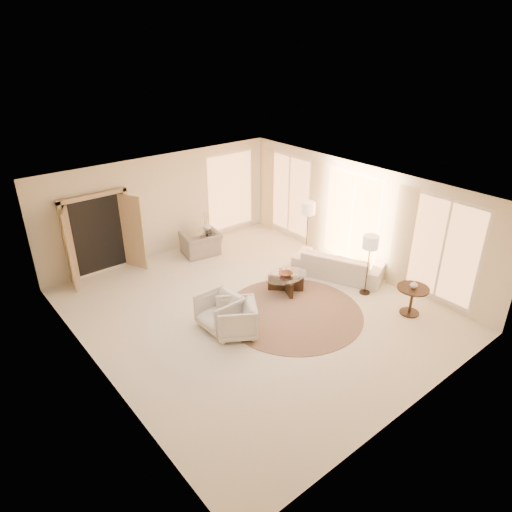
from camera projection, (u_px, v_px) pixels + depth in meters
room at (253, 255)px, 9.78m from camera, size 7.04×8.04×2.83m
windows_right at (354, 219)px, 11.82m from camera, size 0.10×6.40×2.40m
window_back_corner at (231, 191)px, 13.85m from camera, size 1.70×0.10×2.40m
curtains_right at (327, 211)px, 12.44m from camera, size 0.06×5.20×2.60m
french_doors at (100, 236)px, 11.50m from camera, size 1.95×0.66×2.16m
area_rug at (293, 313)px, 10.29m from camera, size 4.02×4.02×0.01m
sofa at (338, 264)px, 11.73m from camera, size 1.73×2.43×0.66m
armchair_left at (220, 310)px, 9.65m from camera, size 0.77×0.82×0.83m
armchair_right at (236, 317)px, 9.39m from camera, size 1.06×1.08×0.83m
accent_chair at (201, 240)px, 12.82m from camera, size 1.11×0.82×0.89m
coffee_table at (286, 281)px, 11.06m from camera, size 1.37×1.37×0.42m
end_table at (412, 296)px, 10.08m from camera, size 0.70×0.70×0.66m
side_table at (207, 237)px, 13.18m from camera, size 0.52×0.52×0.60m
floor_lamp_near at (308, 211)px, 12.29m from camera, size 0.39×0.39×1.61m
floor_lamp_far at (370, 245)px, 10.51m from camera, size 0.37×0.37×1.51m
bowl at (286, 274)px, 10.98m from camera, size 0.37×0.37×0.08m
end_vase at (414, 285)px, 9.95m from camera, size 0.21×0.21×0.17m
side_vase at (207, 225)px, 13.02m from camera, size 0.30×0.30×0.28m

